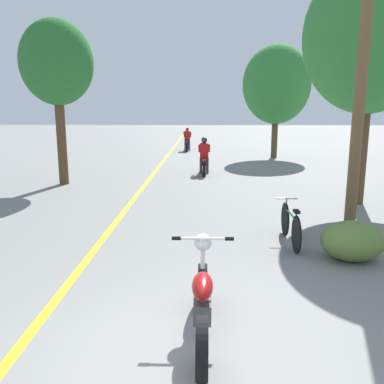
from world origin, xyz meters
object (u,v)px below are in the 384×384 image
motorcycle_rider_lead (204,160)px  bicycle_parked (291,225)px  roadside_tree_right_near (371,36)px  motorcycle_foreground (202,300)px  motorcycle_rider_far (187,142)px  roadside_tree_left (57,64)px  roadside_tree_right_far (277,85)px  utility_pole (361,82)px

motorcycle_rider_lead → bicycle_parked: (1.69, -8.66, -0.18)m
motorcycle_rider_lead → roadside_tree_right_near: bearing=-50.4°
roadside_tree_right_near → motorcycle_foreground: roadside_tree_right_near is taller
motorcycle_foreground → motorcycle_rider_far: (-1.03, 20.94, 0.09)m
roadside_tree_left → motorcycle_rider_far: size_ratio=2.57×
roadside_tree_right_near → roadside_tree_left: (-9.18, 2.69, -0.38)m
motorcycle_foreground → motorcycle_rider_far: bearing=92.8°
roadside_tree_right_far → motorcycle_rider_far: size_ratio=2.73×
motorcycle_rider_lead → motorcycle_rider_far: size_ratio=1.02×
roadside_tree_left → motorcycle_rider_lead: size_ratio=2.52×
motorcycle_foreground → motorcycle_rider_lead: (0.02, 12.02, 0.11)m
utility_pole → roadside_tree_right_near: (1.10, 2.56, 1.28)m
motorcycle_foreground → bicycle_parked: bearing=63.1°
motorcycle_rider_lead → roadside_tree_left: bearing=-153.3°
motorcycle_rider_lead → bicycle_parked: size_ratio=1.25×
roadside_tree_right_near → motorcycle_rider_lead: 7.74m
motorcycle_rider_lead → motorcycle_rider_far: motorcycle_rider_lead is taller
utility_pole → motorcycle_foreground: (-3.19, -4.29, -2.69)m
motorcycle_foreground → utility_pole: bearing=53.4°
utility_pole → motorcycle_rider_far: (-4.22, 16.65, -2.60)m
motorcycle_rider_lead → bicycle_parked: bearing=-78.9°
roadside_tree_left → motorcycle_rider_far: 12.52m
roadside_tree_left → bicycle_parked: bearing=-43.2°
motorcycle_rider_lead → motorcycle_foreground: bearing=-90.1°
roadside_tree_right_near → roadside_tree_left: 9.57m
roadside_tree_left → motorcycle_rider_lead: (4.91, 2.47, -3.48)m
utility_pole → bicycle_parked: bearing=-147.8°
motorcycle_foreground → roadside_tree_left: bearing=117.1°
motorcycle_rider_far → roadside_tree_right_near: bearing=-69.3°
roadside_tree_right_far → roadside_tree_left: roadside_tree_right_far is taller
roadside_tree_left → roadside_tree_right_near: bearing=-16.4°
bicycle_parked → utility_pole: bearing=32.2°
motorcycle_foreground → motorcycle_rider_lead: motorcycle_rider_lead is taller
motorcycle_foreground → roadside_tree_right_near: bearing=58.0°
utility_pole → roadside_tree_right_far: size_ratio=1.04×
utility_pole → motorcycle_rider_far: size_ratio=2.85×
utility_pole → bicycle_parked: utility_pole is taller
motorcycle_rider_lead → bicycle_parked: motorcycle_rider_lead is taller
utility_pole → motorcycle_rider_lead: (-3.17, 7.73, -2.58)m
motorcycle_rider_lead → motorcycle_rider_far: 8.98m
roadside_tree_right_far → bicycle_parked: (-2.05, -14.20, -3.42)m
roadside_tree_left → motorcycle_foreground: (4.89, -9.55, -3.59)m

